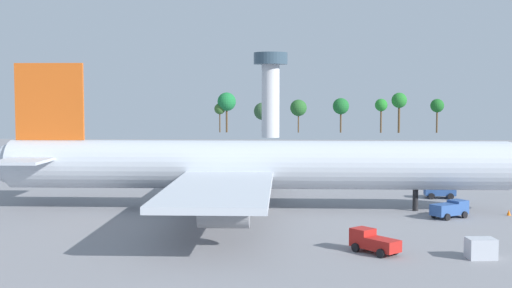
{
  "coord_description": "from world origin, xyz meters",
  "views": [
    {
      "loc": [
        3.63,
        -86.37,
        14.75
      ],
      "look_at": [
        0.0,
        0.0,
        8.5
      ],
      "focal_mm": 47.44,
      "sensor_mm": 36.0,
      "label": 1
    }
  ],
  "objects_px": {
    "cargo_container_fore": "(481,248)",
    "control_tower": "(271,86)",
    "baggage_tug": "(373,241)",
    "cargo_airplane": "(253,165)",
    "safety_cone_nose": "(509,213)",
    "fuel_truck": "(450,209)",
    "catering_truck": "(441,190)"
  },
  "relations": [
    {
      "from": "baggage_tug",
      "to": "control_tower",
      "type": "distance_m",
      "value": 174.93
    },
    {
      "from": "catering_truck",
      "to": "control_tower",
      "type": "bearing_deg",
      "value": 101.13
    },
    {
      "from": "catering_truck",
      "to": "cargo_container_fore",
      "type": "bearing_deg",
      "value": -97.5
    },
    {
      "from": "cargo_airplane",
      "to": "catering_truck",
      "type": "distance_m",
      "value": 29.06
    },
    {
      "from": "cargo_airplane",
      "to": "safety_cone_nose",
      "type": "distance_m",
      "value": 32.25
    },
    {
      "from": "fuel_truck",
      "to": "safety_cone_nose",
      "type": "distance_m",
      "value": 7.97
    },
    {
      "from": "control_tower",
      "to": "baggage_tug",
      "type": "bearing_deg",
      "value": -85.66
    },
    {
      "from": "catering_truck",
      "to": "cargo_container_fore",
      "type": "height_order",
      "value": "catering_truck"
    },
    {
      "from": "cargo_container_fore",
      "to": "control_tower",
      "type": "relative_size",
      "value": 0.09
    },
    {
      "from": "cargo_airplane",
      "to": "control_tower",
      "type": "bearing_deg",
      "value": 90.31
    },
    {
      "from": "fuel_truck",
      "to": "catering_truck",
      "type": "distance_m",
      "value": 15.95
    },
    {
      "from": "fuel_truck",
      "to": "control_tower",
      "type": "distance_m",
      "value": 157.9
    },
    {
      "from": "cargo_container_fore",
      "to": "safety_cone_nose",
      "type": "height_order",
      "value": "cargo_container_fore"
    },
    {
      "from": "fuel_truck",
      "to": "safety_cone_nose",
      "type": "height_order",
      "value": "fuel_truck"
    },
    {
      "from": "baggage_tug",
      "to": "cargo_container_fore",
      "type": "xyz_separation_m",
      "value": [
        9.47,
        -1.83,
        -0.14
      ]
    },
    {
      "from": "fuel_truck",
      "to": "baggage_tug",
      "type": "bearing_deg",
      "value": -122.04
    },
    {
      "from": "catering_truck",
      "to": "safety_cone_nose",
      "type": "bearing_deg",
      "value": -69.71
    },
    {
      "from": "fuel_truck",
      "to": "control_tower",
      "type": "bearing_deg",
      "value": 99.09
    },
    {
      "from": "baggage_tug",
      "to": "cargo_container_fore",
      "type": "relative_size",
      "value": 1.83
    },
    {
      "from": "cargo_airplane",
      "to": "catering_truck",
      "type": "relative_size",
      "value": 15.84
    },
    {
      "from": "baggage_tug",
      "to": "control_tower",
      "type": "bearing_deg",
      "value": 94.34
    },
    {
      "from": "fuel_truck",
      "to": "catering_truck",
      "type": "height_order",
      "value": "catering_truck"
    },
    {
      "from": "baggage_tug",
      "to": "cargo_airplane",
      "type": "bearing_deg",
      "value": 117.71
    },
    {
      "from": "catering_truck",
      "to": "safety_cone_nose",
      "type": "height_order",
      "value": "catering_truck"
    },
    {
      "from": "cargo_container_fore",
      "to": "control_tower",
      "type": "distance_m",
      "value": 177.72
    },
    {
      "from": "cargo_airplane",
      "to": "baggage_tug",
      "type": "xyz_separation_m",
      "value": [
        12.36,
        -23.54,
        -4.66
      ]
    },
    {
      "from": "baggage_tug",
      "to": "control_tower",
      "type": "height_order",
      "value": "control_tower"
    },
    {
      "from": "cargo_airplane",
      "to": "fuel_truck",
      "type": "xyz_separation_m",
      "value": [
        24.0,
        -4.95,
        -4.63
      ]
    },
    {
      "from": "baggage_tug",
      "to": "catering_truck",
      "type": "bearing_deg",
      "value": 67.48
    },
    {
      "from": "fuel_truck",
      "to": "cargo_airplane",
      "type": "bearing_deg",
      "value": 168.35
    },
    {
      "from": "cargo_container_fore",
      "to": "safety_cone_nose",
      "type": "distance_m",
      "value": 24.51
    },
    {
      "from": "catering_truck",
      "to": "control_tower",
      "type": "relative_size",
      "value": 0.15
    }
  ]
}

